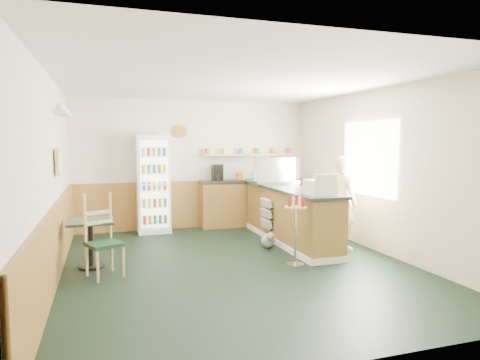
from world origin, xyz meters
name	(u,v)px	position (x,y,z in m)	size (l,w,h in m)	color
ground	(236,265)	(0.00, 0.00, 0.00)	(6.00, 6.00, 0.00)	black
room_envelope	(209,161)	(-0.23, 0.73, 1.52)	(5.04, 6.02, 2.72)	beige
service_counter	(290,217)	(1.35, 1.07, 0.46)	(0.68, 3.01, 1.01)	#A16F34
back_counter	(250,201)	(1.19, 2.80, 0.55)	(2.24, 0.42, 1.69)	#A16F34
drinks_fridge	(153,184)	(-0.90, 2.74, 0.98)	(0.65, 0.54, 1.97)	white
display_case	(275,171)	(1.35, 1.80, 1.26)	(0.88, 0.46, 0.50)	silver
cash_register	(320,187)	(1.35, -0.04, 1.12)	(0.40, 0.42, 0.23)	beige
shopkeeper	(344,202)	(2.05, 0.40, 0.80)	(0.53, 0.38, 1.60)	tan
condiment_stand	(296,220)	(0.83, -0.28, 0.68)	(0.33, 0.33, 1.03)	silver
newspaper_rack	(266,214)	(0.99, 1.32, 0.50)	(0.09, 0.47, 0.55)	black
cafe_table	(91,234)	(-2.05, 0.51, 0.50)	(0.65, 0.65, 0.70)	black
cafe_chair	(104,233)	(-1.86, 0.11, 0.59)	(0.55, 0.56, 1.13)	black
dog_doorstop	(268,240)	(0.83, 0.79, 0.14)	(0.24, 0.32, 0.29)	gray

